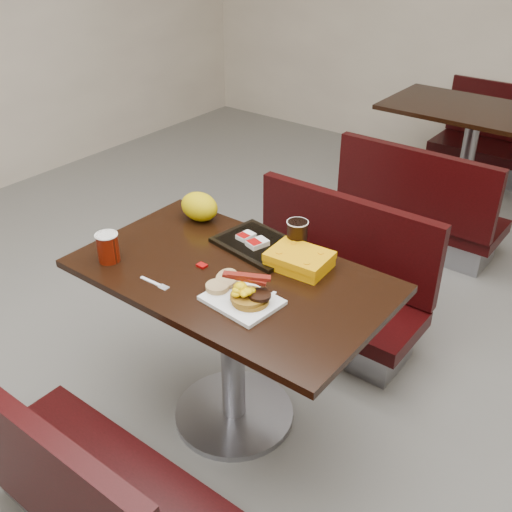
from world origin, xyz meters
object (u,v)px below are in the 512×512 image
Objects in this scene: pancake_stack at (250,298)px; hashbrown_sleeve_right at (257,243)px; coffee_cup_near at (108,248)px; tray at (260,245)px; hashbrown_sleeve_left at (246,236)px; bench_near_n at (323,279)px; table_far at (467,161)px; bench_far_n at (499,136)px; platter at (242,300)px; table_near at (233,350)px; knife at (266,304)px; bench_far_s at (425,196)px; bench_near_s at (99,461)px; clamshell at (299,260)px; paper_bag at (199,207)px; fork at (150,281)px; coffee_cup_far at (297,234)px.

hashbrown_sleeve_right is (-0.22, 0.32, -0.00)m from pancake_stack.
tray is at bearing 48.17° from coffee_cup_near.
tray is 0.07m from hashbrown_sleeve_left.
table_far reaches higher than bench_near_n.
platter is at bearing -87.41° from bench_far_n.
table_near is 1.00× the size of table_far.
table_far is 7.41× the size of knife.
table_far is 0.70m from bench_far_s.
hashbrown_sleeve_right is at bearing 91.74° from bench_near_s.
clamshell reaches higher than bench_far_n.
paper_bag is (-0.39, -2.34, 0.44)m from table_far.
platter is at bearing -79.37° from bench_near_n.
fork is (-0.38, -0.11, -0.03)m from pancake_stack.
fork reaches higher than bench_far_n.
bench_near_n is 0.93m from platter.
table_far is 10.73× the size of coffee_cup_far.
bench_far_s is 1.40m from bench_far_n.
clamshell is (0.38, 0.42, 0.03)m from fork.
table_near is 3.42× the size of tray.
platter is 0.43m from hashbrown_sleeve_left.
bench_far_n is 5.60× the size of paper_bag.
tray reaches higher than bench_near_n.
tray reaches higher than bench_far_n.
platter is 0.32m from clamshell.
bench_far_s is 1.68m from coffee_cup_far.
platter reaches higher than table_far.
coffee_cup_near is at bearing -115.09° from bench_near_n.
hashbrown_sleeve_left is (0.09, 0.45, 0.02)m from fork.
pancake_stack is 0.37× the size of tray.
platter is 0.40m from tray.
table_far is 2.89m from coffee_cup_near.
hashbrown_sleeve_right is at bearing -6.36° from hashbrown_sleeve_left.
pancake_stack is at bearing -59.25° from knife.
hashbrown_sleeve_right is at bearing -93.15° from bench_near_n.
platter is at bearing -85.63° from bench_far_s.
coffee_cup_near reaches higher than knife.
clamshell is (0.18, -0.51, 0.42)m from bench_near_n.
table_far is at bearing 81.31° from coffee_cup_near.
bench_near_n is at bearing 64.91° from coffee_cup_near.
paper_bag is (-0.36, 0.05, 0.03)m from hashbrown_sleeve_right.
bench_far_s is 8.94× the size of coffee_cup_far.
bench_near_n is 1.90m from table_far.
pancake_stack is 0.31m from clamshell.
fork is at bearing -95.22° from bench_far_s.
hashbrown_sleeve_left is at bearing 130.40° from pancake_stack.
table_far is 2.75m from platter.
tray is at bearing 91.99° from bench_near_s.
paper_bag reaches higher than pancake_stack.
table_near is 8.99× the size of fork.
pancake_stack reaches higher than bench_near_s.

